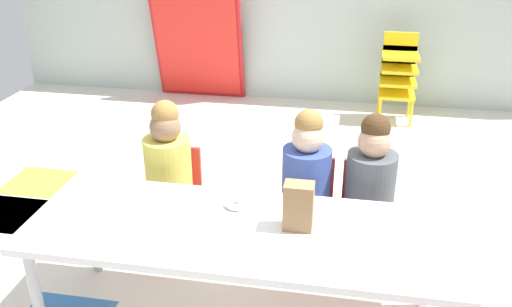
% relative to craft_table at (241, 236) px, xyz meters
% --- Properties ---
extents(ground_plane, '(6.22, 5.33, 0.02)m').
position_rel_craft_table_xyz_m(ground_plane, '(0.02, 0.73, -0.53)').
color(ground_plane, silver).
extents(craft_table, '(1.92, 0.69, 0.56)m').
position_rel_craft_table_xyz_m(craft_table, '(0.00, 0.00, 0.00)').
color(craft_table, white).
rests_on(craft_table, ground_plane).
extents(seated_child_near_camera, '(0.32, 0.31, 0.92)m').
position_rel_craft_table_xyz_m(seated_child_near_camera, '(-0.53, 0.57, 0.04)').
color(seated_child_near_camera, red).
rests_on(seated_child_near_camera, ground_plane).
extents(seated_child_middle_seat, '(0.32, 0.31, 0.92)m').
position_rel_craft_table_xyz_m(seated_child_middle_seat, '(0.24, 0.57, 0.04)').
color(seated_child_middle_seat, red).
rests_on(seated_child_middle_seat, ground_plane).
extents(seated_child_far_right, '(0.32, 0.31, 0.92)m').
position_rel_craft_table_xyz_m(seated_child_far_right, '(0.58, 0.57, 0.04)').
color(seated_child_far_right, red).
rests_on(seated_child_far_right, ground_plane).
extents(kid_chair_yellow_stack, '(0.32, 0.30, 0.80)m').
position_rel_craft_table_xyz_m(kid_chair_yellow_stack, '(0.86, 2.95, -0.06)').
color(kid_chair_yellow_stack, yellow).
rests_on(kid_chair_yellow_stack, ground_plane).
extents(folded_activity_table, '(0.90, 0.29, 1.09)m').
position_rel_craft_table_xyz_m(folded_activity_table, '(-1.10, 3.20, 0.02)').
color(folded_activity_table, red).
rests_on(folded_activity_table, ground_plane).
extents(paper_bag_brown, '(0.13, 0.09, 0.22)m').
position_rel_craft_table_xyz_m(paper_bag_brown, '(0.25, 0.04, 0.16)').
color(paper_bag_brown, '#9E754C').
rests_on(paper_bag_brown, craft_table).
extents(paper_plate_near_edge, '(0.18, 0.18, 0.01)m').
position_rel_craft_table_xyz_m(paper_plate_near_edge, '(-0.06, 0.16, 0.05)').
color(paper_plate_near_edge, white).
rests_on(paper_plate_near_edge, craft_table).
extents(paper_plate_center_table, '(0.18, 0.18, 0.01)m').
position_rel_craft_table_xyz_m(paper_plate_center_table, '(-0.39, 0.14, 0.05)').
color(paper_plate_center_table, white).
rests_on(paper_plate_center_table, craft_table).
extents(donut_powdered_on_plate, '(0.11, 0.11, 0.03)m').
position_rel_craft_table_xyz_m(donut_powdered_on_plate, '(-0.06, 0.16, 0.07)').
color(donut_powdered_on_plate, white).
rests_on(donut_powdered_on_plate, craft_table).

